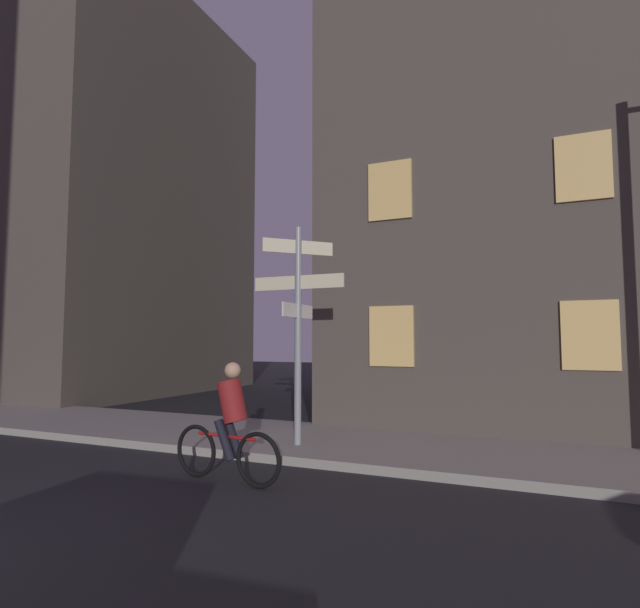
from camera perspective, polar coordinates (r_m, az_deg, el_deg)
The scene contains 5 objects.
sidewalk_kerb at distance 10.11m, azimuth -8.13°, elevation -14.63°, with size 40.00×3.09×0.14m, color gray.
signpost at distance 8.71m, azimuth -2.52°, elevation -1.19°, with size 1.71×1.16×3.76m.
cyclist at distance 7.06m, azimuth -10.30°, elevation -13.54°, with size 1.81×0.38×1.61m.
building_left_block at distance 24.07m, azimuth -28.16°, elevation 9.47°, with size 13.70×9.86×14.82m.
building_right_block at distance 17.09m, azimuth 32.16°, elevation 26.12°, with size 13.97×9.77×20.73m.
Camera 1 is at (5.17, -2.02, 1.89)m, focal length 28.11 mm.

